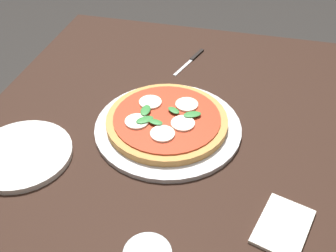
{
  "coord_description": "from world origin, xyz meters",
  "views": [
    {
      "loc": [
        0.7,
        0.16,
        1.41
      ],
      "look_at": [
        -0.02,
        -0.02,
        0.79
      ],
      "focal_mm": 42.66,
      "sensor_mm": 36.0,
      "label": 1
    }
  ],
  "objects": [
    {
      "name": "knife",
      "position": [
        -0.36,
        -0.03,
        0.78
      ],
      "size": [
        0.17,
        0.06,
        0.01
      ],
      "color": "black",
      "rests_on": "dining_table"
    },
    {
      "name": "plate_white",
      "position": [
        0.15,
        -0.32,
        0.79
      ],
      "size": [
        0.23,
        0.23,
        0.01
      ],
      "primitive_type": "cylinder",
      "color": "white",
      "rests_on": "dining_table"
    },
    {
      "name": "serving_tray",
      "position": [
        -0.02,
        -0.02,
        0.78
      ],
      "size": [
        0.36,
        0.36,
        0.01
      ],
      "primitive_type": "cylinder",
      "color": "silver",
      "rests_on": "dining_table"
    },
    {
      "name": "napkin",
      "position": [
        0.21,
        0.26,
        0.78
      ],
      "size": [
        0.15,
        0.12,
        0.01
      ],
      "primitive_type": "cube",
      "rotation": [
        0.0,
        0.0,
        -0.29
      ],
      "color": "white",
      "rests_on": "dining_table"
    },
    {
      "name": "pizza",
      "position": [
        -0.02,
        -0.02,
        0.8
      ],
      "size": [
        0.3,
        0.3,
        0.03
      ],
      "color": "tan",
      "rests_on": "serving_tray"
    },
    {
      "name": "dining_table",
      "position": [
        0.0,
        0.0,
        0.66
      ],
      "size": [
        1.14,
        1.0,
        0.78
      ],
      "color": "black",
      "rests_on": "ground_plane"
    }
  ]
}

